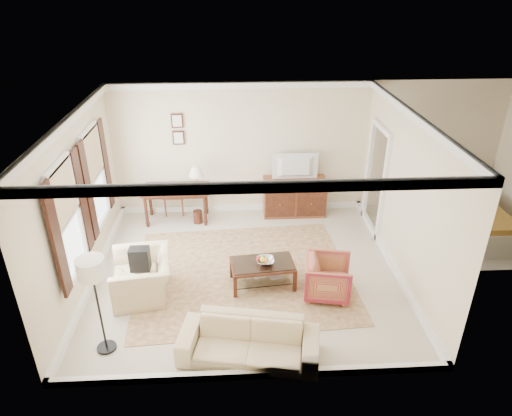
{
  "coord_description": "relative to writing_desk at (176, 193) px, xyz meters",
  "views": [
    {
      "loc": [
        -0.19,
        -6.87,
        4.87
      ],
      "look_at": [
        0.2,
        0.3,
        1.15
      ],
      "focal_mm": 32.0,
      "sensor_mm": 36.0,
      "label": 1
    }
  ],
  "objects": [
    {
      "name": "window_front",
      "position": [
        -1.27,
        -2.75,
        0.89
      ],
      "size": [
        0.12,
        1.56,
        1.8
      ],
      "primitive_type": null,
      "color": "#CCB284",
      "rests_on": "room_shell"
    },
    {
      "name": "coffee_table",
      "position": [
        1.7,
        -2.45,
        -0.31
      ],
      "size": [
        1.14,
        0.74,
        0.46
      ],
      "rotation": [
        0.0,
        0.0,
        0.1
      ],
      "color": "#502516",
      "rests_on": "room_shell"
    },
    {
      "name": "desk_lamp",
      "position": [
        0.46,
        0.0,
        0.36
      ],
      "size": [
        0.32,
        0.32,
        0.5
      ],
      "primitive_type": null,
      "color": "silver",
      "rests_on": "writing_desk"
    },
    {
      "name": "desk_chair",
      "position": [
        -0.09,
        0.35,
        -0.13
      ],
      "size": [
        0.48,
        0.48,
        1.05
      ],
      "primitive_type": null,
      "rotation": [
        0.0,
        0.0,
        0.07
      ],
      "color": "brown",
      "rests_on": "room_shell"
    },
    {
      "name": "fruit_bowl",
      "position": [
        1.75,
        -2.46,
        -0.15
      ],
      "size": [
        0.42,
        0.42,
        0.1
      ],
      "primitive_type": "imported",
      "color": "silver",
      "rests_on": "coffee_table"
    },
    {
      "name": "room_shell",
      "position": [
        1.43,
        -2.05,
        1.82
      ],
      "size": [
        5.51,
        5.01,
        2.91
      ],
      "color": "beige",
      "rests_on": "ground"
    },
    {
      "name": "writing_desk",
      "position": [
        0.0,
        0.0,
        0.0
      ],
      "size": [
        1.4,
        0.7,
        0.77
      ],
      "color": "#502516",
      "rests_on": "room_shell"
    },
    {
      "name": "window_rear",
      "position": [
        -1.27,
        -1.15,
        0.89
      ],
      "size": [
        0.12,
        1.56,
        1.8
      ],
      "primitive_type": null,
      "color": "#CCB284",
      "rests_on": "room_shell"
    },
    {
      "name": "backpack",
      "position": [
        -0.32,
        -2.58,
        0.07
      ],
      "size": [
        0.22,
        0.32,
        0.4
      ],
      "primitive_type": "cube",
      "rotation": [
        0.0,
        0.0,
        -1.58
      ],
      "color": "black",
      "rests_on": "club_armchair"
    },
    {
      "name": "sofa",
      "position": [
        1.4,
        -4.13,
        -0.28
      ],
      "size": [
        2.02,
        0.92,
        0.76
      ],
      "primitive_type": "imported",
      "rotation": [
        0.0,
        0.0,
        -0.19
      ],
      "color": "#D0BB8D",
      "rests_on": "room_shell"
    },
    {
      "name": "club_armchair",
      "position": [
        -0.32,
        -2.6,
        -0.18
      ],
      "size": [
        0.86,
        1.18,
        0.95
      ],
      "primitive_type": "imported",
      "rotation": [
        0.0,
        0.0,
        -1.43
      ],
      "color": "#D0BB8D",
      "rests_on": "room_shell"
    },
    {
      "name": "sideboard",
      "position": [
        2.59,
        0.16,
        -0.23
      ],
      "size": [
        1.37,
        0.53,
        0.84
      ],
      "primitive_type": "cube",
      "color": "brown",
      "rests_on": "room_shell"
    },
    {
      "name": "rug",
      "position": [
        1.37,
        -2.11,
        -0.65
      ],
      "size": [
        3.99,
        3.49,
        0.01
      ],
      "primitive_type": "cube",
      "rotation": [
        0.0,
        0.0,
        0.06
      ],
      "color": "brown",
      "rests_on": "room_shell"
    },
    {
      "name": "tv",
      "position": [
        2.59,
        0.14,
        0.66
      ],
      "size": [
        0.95,
        0.54,
        0.12
      ],
      "primitive_type": "imported",
      "rotation": [
        0.0,
        0.0,
        3.14
      ],
      "color": "black",
      "rests_on": "sideboard"
    },
    {
      "name": "annex_bedroom",
      "position": [
        5.92,
        -0.9,
        -0.32
      ],
      "size": [
        3.0,
        2.7,
        2.9
      ],
      "color": "beige",
      "rests_on": "ground"
    },
    {
      "name": "book_b",
      "position": [
        1.83,
        -2.41,
        -0.48
      ],
      "size": [
        0.28,
        0.06,
        0.38
      ],
      "primitive_type": "imported",
      "rotation": [
        0.0,
        0.0,
        0.12
      ],
      "color": "brown",
      "rests_on": "coffee_table"
    },
    {
      "name": "doorway",
      "position": [
        4.14,
        -0.55,
        0.42
      ],
      "size": [
        0.1,
        1.12,
        2.25
      ],
      "primitive_type": null,
      "color": "white",
      "rests_on": "room_shell"
    },
    {
      "name": "floor_lamp",
      "position": [
        -0.66,
        -3.86,
        0.64
      ],
      "size": [
        0.38,
        0.38,
        1.55
      ],
      "color": "black",
      "rests_on": "room_shell"
    },
    {
      "name": "framed_prints",
      "position": [
        0.1,
        0.42,
        1.28
      ],
      "size": [
        0.25,
        0.04,
        0.68
      ],
      "primitive_type": null,
      "color": "#502516",
      "rests_on": "room_shell"
    },
    {
      "name": "book_a",
      "position": [
        1.54,
        -2.39,
        -0.48
      ],
      "size": [
        0.28,
        0.11,
        0.38
      ],
      "primitive_type": "imported",
      "rotation": [
        0.0,
        0.0,
        0.27
      ],
      "color": "brown",
      "rests_on": "coffee_table"
    },
    {
      "name": "striped_armchair",
      "position": [
        2.78,
        -2.78,
        -0.27
      ],
      "size": [
        0.82,
        0.86,
        0.76
      ],
      "primitive_type": "imported",
      "rotation": [
        0.0,
        0.0,
        1.39
      ],
      "color": "maroon",
      "rests_on": "room_shell"
    }
  ]
}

